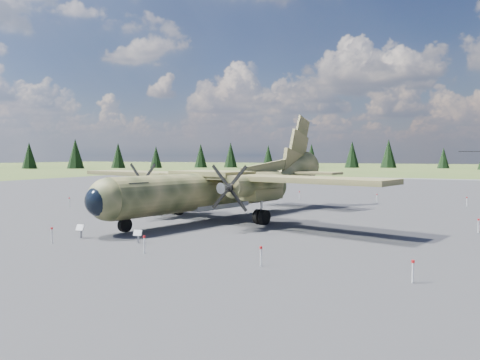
% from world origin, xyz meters
% --- Properties ---
extents(ground, '(500.00, 500.00, 0.00)m').
position_xyz_m(ground, '(0.00, 0.00, 0.00)').
color(ground, '#525F2A').
rests_on(ground, ground).
extents(apron, '(120.00, 120.00, 0.04)m').
position_xyz_m(apron, '(0.00, 10.00, 0.00)').
color(apron, slate).
rests_on(apron, ground).
extents(transport_plane, '(26.67, 23.89, 8.84)m').
position_xyz_m(transport_plane, '(-0.54, -0.96, 2.54)').
color(transport_plane, '#333D21').
rests_on(transport_plane, ground).
extents(info_placard_left, '(0.50, 0.22, 0.78)m').
position_xyz_m(info_placard_left, '(-3.77, -11.69, 0.52)').
color(info_placard_left, gray).
rests_on(info_placard_left, ground).
extents(info_placard_right, '(0.48, 0.30, 0.71)m').
position_xyz_m(info_placard_right, '(0.07, -11.49, 0.47)').
color(info_placard_right, gray).
rests_on(info_placard_right, ground).
extents(barrier_fence, '(33.12, 29.62, 0.85)m').
position_xyz_m(barrier_fence, '(-0.46, -0.08, 0.51)').
color(barrier_fence, silver).
rests_on(barrier_fence, ground).
extents(treeline, '(314.11, 317.33, 10.95)m').
position_xyz_m(treeline, '(-4.08, 2.11, 4.80)').
color(treeline, black).
rests_on(treeline, ground).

